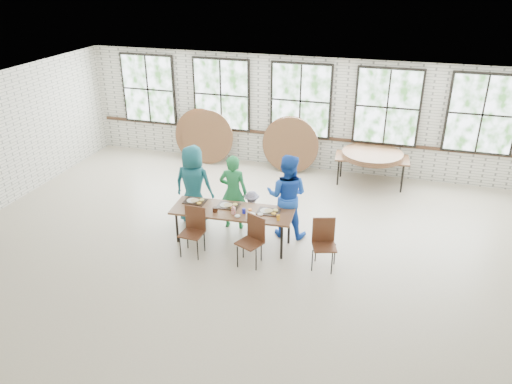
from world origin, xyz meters
TOP-DOWN VIEW (x-y plane):
  - room at (0.00, 4.44)m, footprint 12.00×12.00m
  - dining_table at (-0.39, 0.10)m, footprint 2.45×0.96m
  - chair_near_left at (-1.00, -0.44)m, footprint 0.44×0.42m
  - chair_near_right at (0.20, -0.46)m, footprint 0.55×0.54m
  - chair_spare at (1.48, -0.18)m, footprint 0.52×0.51m
  - adult_teal at (-1.50, 0.75)m, footprint 0.85×0.56m
  - adult_green at (-0.60, 0.75)m, footprint 0.63×0.45m
  - toddler at (-0.20, 0.75)m, footprint 0.61×0.42m
  - adult_blue at (0.55, 0.75)m, footprint 0.86×0.67m
  - storage_table at (1.99, 3.84)m, footprint 1.86×0.90m
  - tabletop_clutter at (-0.32, 0.08)m, footprint 2.07×0.61m
  - round_tops_stacked at (1.99, 3.84)m, footprint 1.50×1.50m
  - round_tops_leaning at (-1.41, 4.13)m, footprint 4.12×0.45m

SIDE VIEW (x-z plane):
  - toddler at x=-0.20m, z-range 0.00..0.88m
  - chair_near_left at x=-1.00m, z-range 0.08..1.03m
  - chair_near_right at x=0.20m, z-range 0.08..1.03m
  - chair_spare at x=1.48m, z-range 0.08..1.03m
  - storage_table at x=1.99m, z-range 0.32..1.06m
  - dining_table at x=-0.39m, z-range 0.32..1.06m
  - round_tops_leaning at x=-1.41m, z-range -0.01..1.48m
  - tabletop_clutter at x=-0.32m, z-range 0.71..0.82m
  - round_tops_stacked at x=1.99m, z-range 0.74..0.87m
  - adult_green at x=-0.60m, z-range 0.00..1.63m
  - adult_teal at x=-1.50m, z-range 0.00..1.73m
  - adult_blue at x=0.55m, z-range 0.00..1.76m
  - room at x=0.00m, z-range -4.17..7.83m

